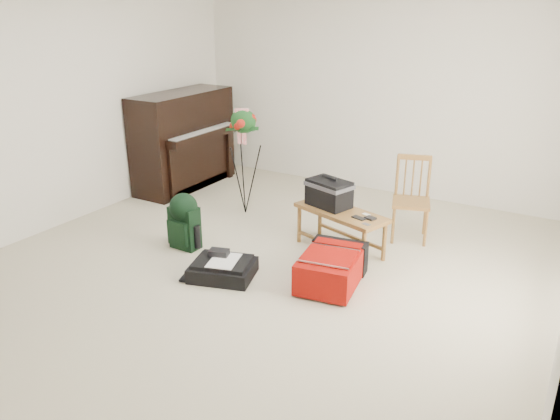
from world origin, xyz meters
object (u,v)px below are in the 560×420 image
Objects in this scene: piano at (185,142)px; flower_stand at (244,162)px; red_suitcase at (334,265)px; black_duffel at (223,268)px; bench at (330,200)px; dining_chair at (412,200)px; green_backpack at (184,218)px.

flower_stand is at bearing -19.60° from piano.
red_suitcase reaches higher than black_duffel.
bench is 0.91m from dining_chair.
dining_chair is 2.33m from green_backpack.
dining_chair is at bearing 38.73° from black_duffel.
piano is at bearing 179.22° from bench.
dining_chair reaches higher than red_suitcase.
flower_stand is at bearing 93.67° from green_backpack.
red_suitcase is 1.98m from flower_stand.
green_backpack is (-0.70, 0.32, 0.23)m from black_duffel.
bench is at bearing 110.12° from red_suitcase.
bench is 1.18× the size of dining_chair.
bench is (2.54, -0.85, -0.08)m from piano.
bench is 1.55× the size of black_duffel.
dining_chair reaches higher than black_duffel.
bench is 0.80m from red_suitcase.
green_backpack reaches higher than red_suitcase.
dining_chair is 1.12× the size of red_suitcase.
dining_chair is at bearing 38.75° from green_backpack.
bench is 1.32× the size of red_suitcase.
piano reaches higher than red_suitcase.
dining_chair reaches higher than green_backpack.
green_backpack is at bearing -160.96° from dining_chair.
piano reaches higher than dining_chair.
dining_chair is 0.69× the size of flower_stand.
green_backpack is at bearing 174.92° from red_suitcase.
green_backpack is at bearing -103.88° from flower_stand.
dining_chair is 2.10m from black_duffel.
green_backpack is 1.17m from flower_stand.
flower_stand is at bearing -179.64° from bench.
red_suitcase is at bearing -119.48° from dining_chair.
flower_stand is (-1.90, -0.27, 0.19)m from dining_chair.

